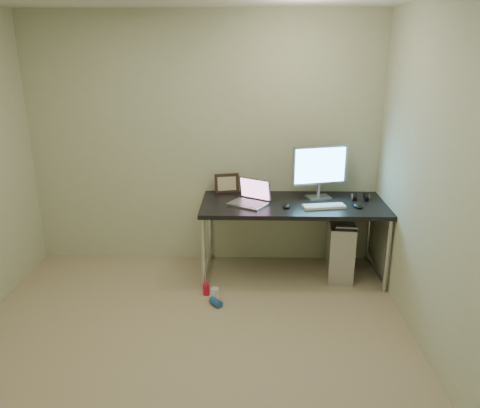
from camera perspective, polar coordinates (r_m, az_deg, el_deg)
The scene contains 18 objects.
floor at distance 3.60m, azimuth -6.71°, elevation -18.20°, with size 3.50×3.50×0.00m, color tan.
wall_back at distance 4.72m, azimuth -4.42°, elevation 7.47°, with size 3.50×0.02×2.50m, color beige.
wall_right at distance 3.26m, azimuth 24.47°, elevation 0.86°, with size 0.02×3.50×2.50m, color beige.
desk at distance 4.49m, azimuth 6.49°, elevation -0.72°, with size 1.75×0.76×0.75m.
tower_computer at distance 4.72m, azimuth 12.12°, elevation -5.26°, with size 0.29×0.56×0.59m.
cable_a at distance 4.95m, azimuth 10.99°, elevation -2.53°, with size 0.01×0.01×0.70m, color black.
cable_b at distance 4.96m, azimuth 12.04°, elevation -2.83°, with size 0.01×0.01×0.72m, color black.
can_red at distance 4.35m, azimuth -4.15°, elevation -10.33°, with size 0.06×0.06×0.11m, color red.
can_white at distance 4.23m, azimuth -3.10°, elevation -10.99°, with size 0.07×0.07×0.13m, color white.
can_blue at distance 4.18m, azimuth -2.95°, elevation -11.88°, with size 0.07×0.07×0.12m, color #2251A0.
laptop at distance 4.40m, azimuth 1.31°, elevation 0.72°, with size 0.43×0.41×0.23m.
monitor at distance 4.57m, azimuth 9.72°, elevation 4.40°, with size 0.55×0.21×0.52m.
keyboard at distance 4.37m, azimuth 10.19°, elevation -0.28°, with size 0.38×0.13×0.02m, color white.
mouse_right at distance 4.44m, azimuth 14.17°, elevation -0.13°, with size 0.08×0.13×0.04m, color black.
mouse_left at distance 4.33m, azimuth 5.65°, elevation -0.15°, with size 0.07×0.11×0.04m, color black.
headphones at distance 4.66m, azimuth 14.41°, elevation 0.82°, with size 0.15×0.10×0.10m.
picture_frame at distance 4.73m, azimuth -1.61°, elevation 2.54°, with size 0.25×0.03×0.20m, color black.
webcam at distance 4.67m, azimuth 1.49°, elevation 2.24°, with size 0.05×0.04×0.12m.
Camera 1 is at (0.46, -2.86, 2.14)m, focal length 35.00 mm.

